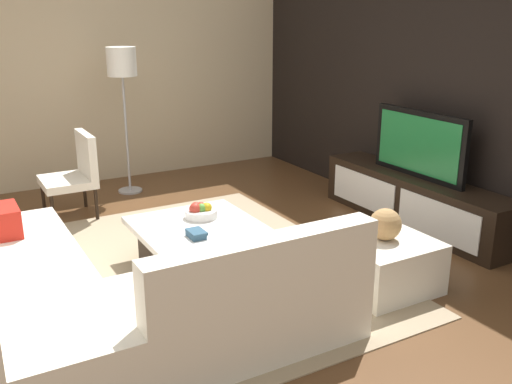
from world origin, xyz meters
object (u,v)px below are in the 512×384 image
Objects in this scene: accent_chair_near at (76,170)px; book_stack at (196,234)px; television at (419,144)px; sectional_couch at (101,296)px; decorative_ball at (385,224)px; floor_lamp at (122,70)px; fruit_bowl at (201,211)px; coffee_table at (200,246)px; ottoman at (382,263)px; media_console at (414,201)px.

accent_chair_near reaches higher than book_stack.
television reaches higher than sectional_couch.
accent_chair_near reaches higher than decorative_ball.
floor_lamp reaches higher than fruit_bowl.
decorative_ball is (0.38, 2.06, 0.23)m from sectional_couch.
book_stack is (0.11, -2.42, -0.42)m from television.
floor_lamp is at bearing 173.73° from book_stack.
accent_chair_near is (-1.94, -2.85, -0.33)m from television.
floor_lamp is (-0.54, 0.72, 0.93)m from accent_chair_near.
fruit_bowl reaches higher than coffee_table.
ottoman is at bearing 56.82° from book_stack.
sectional_couch is 1.16m from coffee_table.
floor_lamp is (-2.38, 0.16, 1.22)m from coffee_table.
ottoman is at bearing -53.37° from media_console.
coffee_table is at bearing -3.93° from floor_lamp.
coffee_table is 3.81× the size of fruit_bowl.
fruit_bowl reaches higher than ottoman.
book_stack is (0.21, -0.12, 0.21)m from coffee_table.
accent_chair_near is 0.52× the size of floor_lamp.
decorative_ball reaches higher than coffee_table.
accent_chair_near reaches higher than fruit_bowl.
fruit_bowl is at bearing 126.69° from sectional_couch.
accent_chair_near is 3.28m from decorative_ball.
accent_chair_near reaches higher than sectional_couch.
decorative_ball is (0.90, -1.21, -0.30)m from television.
floor_lamp is at bearing -164.81° from ottoman.
television is (0.00, 0.00, 0.58)m from media_console.
sectional_couch reaches higher than fruit_bowl.
sectional_couch reaches higher than coffee_table.
accent_chair_near is at bearing -150.05° from ottoman.
coffee_table is at bearing -92.49° from media_console.
decorative_ball is at bearing -53.37° from media_console.
fruit_bowl is (1.66, 0.65, -0.05)m from accent_chair_near.
sectional_couch is at bearing -80.98° from media_console.
coffee_table is at bearing -132.78° from ottoman.
book_stack is at bearing 115.30° from sectional_couch.
ottoman is 2.87× the size of decorative_ball.
television reaches higher than coffee_table.
coffee_table is 1.52× the size of ottoman.
media_console is 3.32m from sectional_couch.
fruit_bowl reaches higher than media_console.
fruit_bowl is (-0.80, 1.07, 0.15)m from sectional_couch.
accent_chair_near is 1.78m from fruit_bowl.
television is 0.68× the size of floor_lamp.
television reaches higher than media_console.
accent_chair_near is (-2.46, 0.42, 0.20)m from sectional_couch.
sectional_couch is 2.82× the size of accent_chair_near.
television is at bearing 126.61° from ottoman.
floor_lamp is 3.72m from ottoman.
fruit_bowl is at bearing -140.11° from ottoman.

